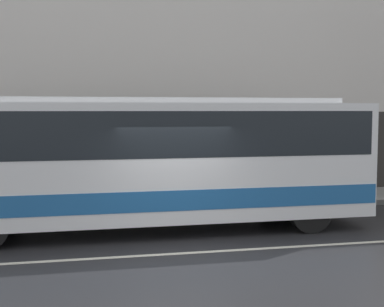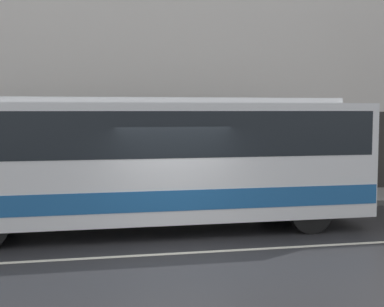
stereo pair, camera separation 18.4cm
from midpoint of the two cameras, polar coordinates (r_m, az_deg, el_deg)
The scene contains 5 objects.
ground_plane at distance 10.87m, azimuth -0.50°, elevation -10.60°, with size 60.00×60.00×0.00m, color #262628.
sidewalk at distance 15.90m, azimuth -4.18°, elevation -5.41°, with size 60.00×2.47×0.17m.
building_facade at distance 17.22m, azimuth -4.91°, elevation 13.35°, with size 60.00×0.35×11.33m.
lane_stripe at distance 10.87m, azimuth -0.50°, elevation -10.58°, with size 54.00×0.14×0.01m.
transit_bus at distance 12.61m, azimuth -5.76°, elevation -0.32°, with size 11.18×2.49×3.14m.
Camera 2 is at (-1.94, -10.31, 2.87)m, focal length 50.00 mm.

